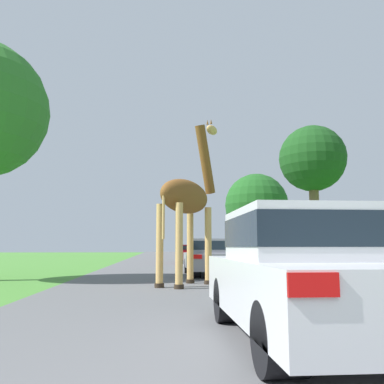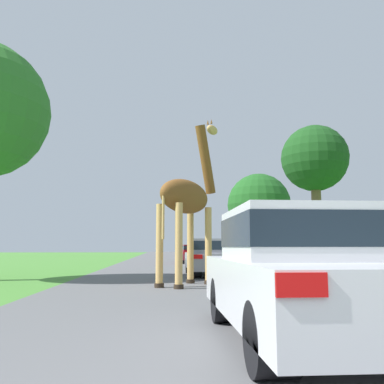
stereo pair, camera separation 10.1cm
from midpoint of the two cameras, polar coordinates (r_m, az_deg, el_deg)
The scene contains 8 objects.
road at distance 30.76m, azimuth -2.33°, elevation -9.67°, with size 8.18×120.00×0.00m.
giraffe_near_road at distance 11.52m, azimuth -0.86°, elevation -1.13°, with size 2.14×2.68×5.10m.
car_lead_maroon at distance 4.95m, azimuth 15.84°, elevation -10.59°, with size 1.88×4.11×1.50m.
car_queue_right at distance 20.67m, azimuth 3.92°, elevation -8.82°, with size 1.86×4.81×1.19m.
car_queue_left at distance 27.16m, azimuth 0.09°, elevation -8.57°, with size 1.82×4.05×1.20m.
car_far_ahead at distance 15.55m, azimuth 2.73°, elevation -8.95°, with size 1.96×4.22×1.35m.
tree_left_edge at distance 25.20m, azimuth 16.45°, elevation 4.33°, with size 3.92×3.92×8.23m.
tree_right_cluster at distance 34.22m, azimuth 8.95°, elevation -1.85°, with size 5.24×5.24×7.12m.
Camera 1 is at (-1.29, -0.71, 1.06)m, focal length 38.00 mm.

